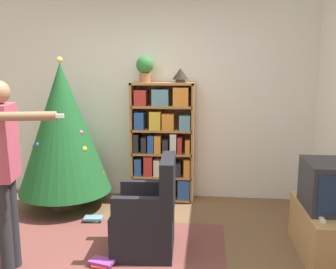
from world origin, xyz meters
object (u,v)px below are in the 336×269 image
bookshelf (163,144)px  table_lamp (180,74)px  armchair (148,219)px  television (330,186)px  potted_plant (145,67)px  christmas_tree (63,129)px  standing_person (5,162)px

bookshelf → table_lamp: 0.92m
table_lamp → armchair: bearing=-97.7°
television → potted_plant: bearing=144.6°
bookshelf → armchair: size_ratio=1.67×
table_lamp → christmas_tree: bearing=-163.7°
christmas_tree → armchair: 1.71m
bookshelf → television: (1.67, -1.34, -0.07)m
armchair → standing_person: standing_person is taller
bookshelf → christmas_tree: bearing=-161.2°
bookshelf → potted_plant: 1.01m
bookshelf → television: bookshelf is taller
television → potted_plant: (-1.90, 1.35, 1.05)m
standing_person → potted_plant: bearing=144.6°
armchair → potted_plant: potted_plant is taller
table_lamp → bookshelf: bearing=-177.8°
potted_plant → christmas_tree: bearing=-156.6°
television → armchair: (-1.64, -0.08, -0.36)m
bookshelf → table_lamp: (0.22, 0.01, 0.89)m
potted_plant → table_lamp: potted_plant is taller
table_lamp → television: bearing=-42.9°
christmas_tree → armchair: size_ratio=2.01×
standing_person → table_lamp: table_lamp is taller
bookshelf → armchair: (0.03, -1.42, -0.42)m
armchair → potted_plant: bearing=-172.7°
television → standing_person: size_ratio=0.33×
christmas_tree → television: bearing=-18.4°
television → standing_person: bearing=-168.6°
christmas_tree → standing_person: (0.09, -1.50, -0.03)m
television → potted_plant: size_ratio=1.63×
christmas_tree → standing_person: size_ratio=1.13×
television → christmas_tree: size_ratio=0.29×
bookshelf → potted_plant: size_ratio=4.67×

